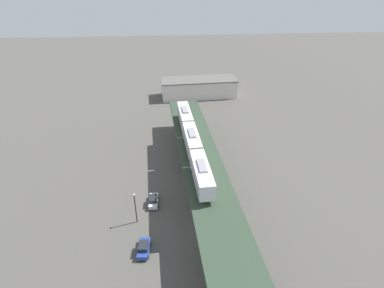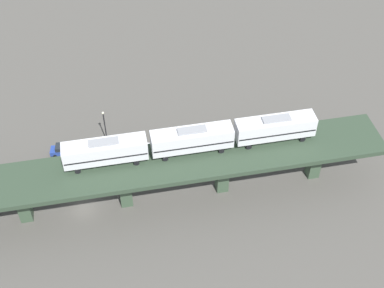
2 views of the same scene
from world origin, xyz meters
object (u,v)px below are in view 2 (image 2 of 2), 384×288
object	(u,v)px
subway_train	(192,139)
street_car_blue	(63,150)
street_lamp	(105,125)
street_car_white	(137,148)

from	to	relation	value
subway_train	street_car_blue	size ratio (longest dim) A/B	8.21
subway_train	street_lamp	size ratio (longest dim) A/B	5.37
subway_train	street_lamp	distance (m)	18.69
street_car_white	subway_train	bearing A→B (deg)	42.86
street_car_white	street_lamp	bearing A→B (deg)	-122.21
street_car_white	street_lamp	distance (m)	6.60
street_car_blue	street_lamp	bearing A→B (deg)	103.14
street_car_white	street_lamp	xyz separation A→B (m)	(-3.09, -4.90, 3.17)
street_car_blue	street_lamp	xyz separation A→B (m)	(-1.70, 7.28, 3.17)
subway_train	street_car_blue	xyz separation A→B (m)	(-10.14, -20.29, -9.48)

